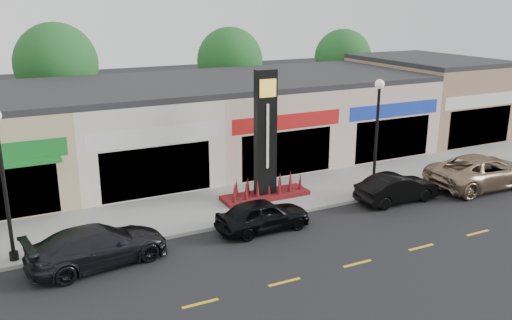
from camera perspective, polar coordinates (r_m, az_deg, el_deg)
The scene contains 17 objects.
ground at distance 20.97m, azimuth -1.06°, elevation -9.17°, with size 120.00×120.00×0.00m, color black.
sidewalk at distance 24.62m, azimuth -5.43°, elevation -5.06°, with size 52.00×4.30×0.15m, color gray.
curb at distance 22.69m, azimuth -3.36°, elevation -6.93°, with size 52.00×0.20×0.15m, color gray.
shop_cream at distance 30.07m, azimuth -13.17°, elevation 3.18°, with size 7.00×10.01×4.80m.
shop_pink_w at distance 32.33m, azimuth -1.02°, elevation 4.52°, with size 7.00×10.01×4.80m.
shop_pink_e at distance 35.84m, azimuth 9.18°, elevation 5.48°, with size 7.00×10.01×4.80m.
shop_tan at distance 40.23m, azimuth 17.41°, elevation 6.49°, with size 7.00×10.01×5.30m.
tree_rear_west at distance 37.03m, azimuth -20.27°, elevation 9.46°, with size 5.20×5.20×7.83m.
tree_rear_mid at distance 40.20m, azimuth -2.77°, elevation 10.42°, with size 4.80×4.80×7.29m.
tree_rear_east at distance 45.17m, azimuth 9.12°, elevation 10.57°, with size 4.60×4.60×6.94m.
lamp_west_near at distance 20.38m, azimuth -25.15°, elevation -1.07°, with size 0.44×0.44×5.47m.
lamp_east_near at distance 25.96m, azimuth 12.62°, elevation 3.60°, with size 0.44×0.44×5.47m.
pylon_sign at distance 24.95m, azimuth 0.99°, elevation 0.64°, with size 4.20×1.30×6.00m.
car_dark_sedan at distance 20.20m, azimuth -16.29°, elevation -8.66°, with size 4.97×2.02×1.44m, color black.
car_black_sedan at distance 22.17m, azimuth 0.73°, elevation -5.82°, with size 3.91×1.57×1.33m, color black.
car_black_conv at distance 26.11m, azimuth 14.63°, elevation -2.89°, with size 4.05×1.41×1.33m, color black.
car_gold_suv at distance 29.54m, azimuth 22.73°, elevation -1.10°, with size 5.89×2.72×1.64m, color #987D60.
Camera 1 is at (-8.09, -17.11, 9.04)m, focal length 38.00 mm.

